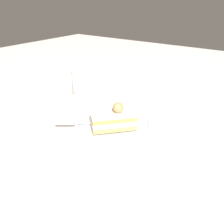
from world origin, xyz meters
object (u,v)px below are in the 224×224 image
Objects in this scene: dessert_plate at (112,126)px; whipped_cream_dollop at (98,105)px; fork at (79,123)px; drink_glass_far at (63,84)px; cake_slice at (113,119)px; drink_glass_near at (87,87)px.

whipped_cream_dollop is (0.03, 0.07, 0.03)m from dessert_plate.
drink_glass_far reaches higher than fork.
dessert_plate is 0.08m from whipped_cream_dollop.
whipped_cream_dollop is at bearing 62.54° from cake_slice.
dessert_plate is 0.08m from fork.
cake_slice reaches higher than dessert_plate.
fork is (-0.08, -0.00, -0.02)m from whipped_cream_dollop.
fork is 1.12× the size of drink_glass_far.
dessert_plate is at bearing 44.11° from cake_slice.
fork is (-0.04, 0.08, -0.02)m from cake_slice.
whipped_cream_dollop reaches higher than dessert_plate.
fork reaches higher than dessert_plate.
whipped_cream_dollop is 0.22m from drink_glass_far.
drink_glass_near is at bearing -87.27° from drink_glass_far.
drink_glass_near reaches higher than dessert_plate.
drink_glass_near is at bearing 58.47° from dessert_plate.
fork is at bearing -126.19° from drink_glass_far.
cake_slice is 0.31m from drink_glass_far.
dessert_plate is 1.87× the size of drink_glass_near.
whipped_cream_dollop is at bearing -126.63° from drink_glass_near.
drink_glass_near is at bearing 34.07° from fork.
drink_glass_far is at bearing 92.73° from drink_glass_near.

